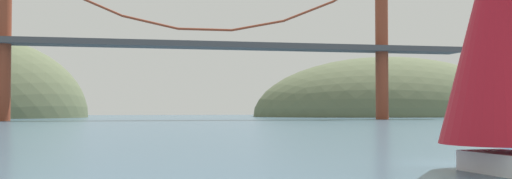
{
  "coord_description": "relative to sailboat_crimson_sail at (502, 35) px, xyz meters",
  "views": [
    {
      "loc": [
        -13.92,
        -24.2,
        2.57
      ],
      "look_at": [
        0.0,
        43.01,
        4.72
      ],
      "focal_mm": 40.59,
      "sensor_mm": 36.0,
      "label": 1
    }
  ],
  "objects": [
    {
      "name": "suspension_bridge",
      "position": [
        -0.27,
        98.81,
        10.48
      ],
      "size": [
        114.41,
        6.0,
        32.84
      ],
      "color": "brown",
      "rests_on": "ground_plane"
    },
    {
      "name": "sailboat_crimson_sail",
      "position": [
        0.0,
        0.0,
        0.0
      ],
      "size": [
        5.13,
        8.66,
        11.01
      ],
      "color": "white",
      "rests_on": "ground_plane"
    },
    {
      "name": "headland_right",
      "position": [
        59.73,
        138.81,
        -5.46
      ],
      "size": [
        83.05,
        44.0,
        35.15
      ],
      "primitive_type": "ellipsoid",
      "color": "#5B6647",
      "rests_on": "ground_plane"
    },
    {
      "name": "ground_plane",
      "position": [
        -0.27,
        3.81,
        -5.46
      ],
      "size": [
        360.0,
        360.0,
        0.0
      ],
      "primitive_type": "plane",
      "color": "#426075"
    }
  ]
}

